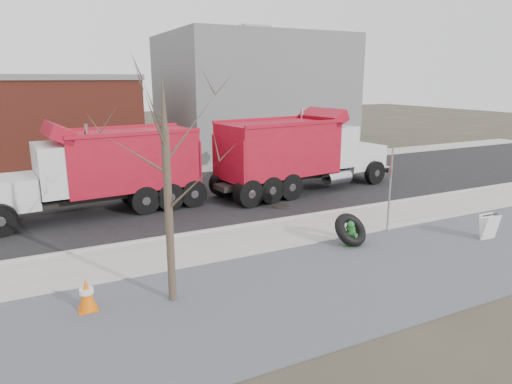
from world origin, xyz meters
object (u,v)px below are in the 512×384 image
dump_truck_red_b (102,167)px  truck_tire (350,230)px  fire_hydrant (350,235)px  stop_sign (391,176)px  dump_truck_red_a (299,151)px  sandwich_board (489,227)px

dump_truck_red_b → truck_tire: bearing=126.6°
fire_hydrant → stop_sign: (1.97, 0.52, 1.57)m
dump_truck_red_a → dump_truck_red_b: 8.56m
dump_truck_red_a → sandwich_board: bearing=-85.0°
sandwich_board → fire_hydrant: bearing=163.9°
truck_tire → dump_truck_red_b: (-6.25, 7.06, 1.29)m
truck_tire → sandwich_board: 4.54m
dump_truck_red_a → truck_tire: bearing=-116.9°
sandwich_board → dump_truck_red_a: 8.71m
truck_tire → dump_truck_red_b: bearing=131.5°
sandwich_board → dump_truck_red_b: bearing=143.9°
fire_hydrant → truck_tire: bearing=35.0°
truck_tire → sandwich_board: bearing=-21.1°
fire_hydrant → dump_truck_red_a: (2.38, 6.84, 1.48)m
sandwich_board → dump_truck_red_b: (-10.48, 8.69, 1.34)m
fire_hydrant → dump_truck_red_b: (-6.17, 7.16, 1.41)m
sandwich_board → dump_truck_red_b: 13.68m
truck_tire → dump_truck_red_b: 9.51m
dump_truck_red_b → dump_truck_red_a: bearing=173.0°
truck_tire → stop_sign: size_ratio=0.45×
fire_hydrant → dump_truck_red_b: size_ratio=0.10×
sandwich_board → stop_sign: bearing=142.3°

